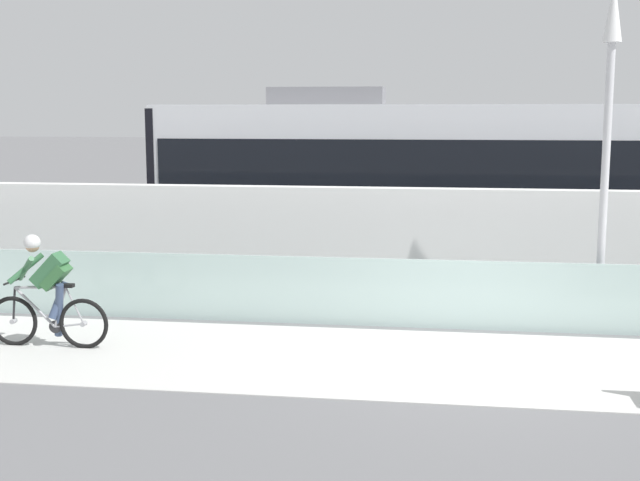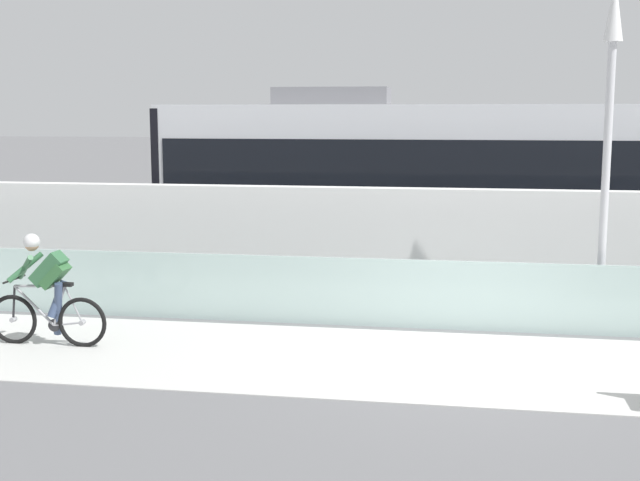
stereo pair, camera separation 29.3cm
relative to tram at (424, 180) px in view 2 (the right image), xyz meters
The scene contains 9 objects.
ground_plane 7.17m from the tram, 82.36° to the right, with size 200.00×200.00×0.00m, color slate.
bike_path_deck 7.16m from the tram, 82.36° to the right, with size 32.00×3.20×0.01m, color silver.
glass_parapet 5.26m from the tram, 79.59° to the right, with size 32.00×0.05×1.07m, color #ADC6C1.
concrete_barrier_wall 3.45m from the tram, 73.99° to the right, with size 32.00×0.36×2.00m, color white.
tram_rail_near 2.22m from the tram, 38.00° to the right, with size 32.00×0.08×0.01m, color #595654.
tram_rail_far 2.22m from the tram, 38.00° to the left, with size 32.00×0.08×0.01m, color #595654.
tram is the anchor object (origin of this frame).
cyclist_on_bike 8.55m from the tram, 126.10° to the right, with size 1.77×0.58×1.61m.
lamp_post_antenna 5.68m from the tram, 58.69° to the right, with size 0.28×0.28×5.20m.
Camera 2 is at (-0.21, -10.74, 3.28)m, focal length 46.89 mm.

